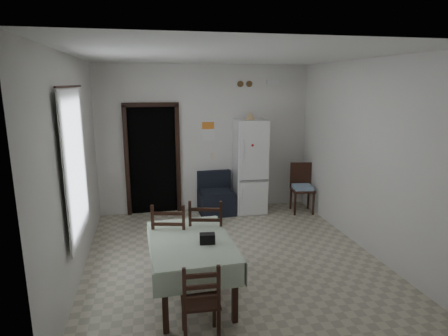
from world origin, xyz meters
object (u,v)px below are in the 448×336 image
dining_table (191,268)px  dining_chair_far_right (207,235)px  fridge (250,166)px  corner_chair (302,189)px  dining_chair_near_head (200,300)px  dining_chair_far_left (172,239)px  navy_seat (216,193)px

dining_table → dining_chair_far_right: (0.28, 0.57, 0.17)m
fridge → corner_chair: fridge is taller
dining_chair_far_right → dining_chair_near_head: 1.39m
dining_chair_far_left → dining_chair_near_head: (0.18, -1.34, -0.09)m
dining_chair_near_head → dining_table: bearing=-87.9°
navy_seat → dining_chair_near_head: (-0.87, -3.66, 0.03)m
corner_chair → dining_chair_far_right: bearing=-129.7°
dining_chair_near_head → dining_chair_far_left: bearing=-79.6°
fridge → dining_chair_far_left: bearing=-123.9°
dining_chair_far_left → dining_chair_far_right: bearing=-164.0°
corner_chair → dining_chair_far_left: dining_chair_far_left is taller
dining_chair_far_right → navy_seat: bearing=-91.1°
dining_table → dining_chair_near_head: 0.79m
corner_chair → dining_table: size_ratio=0.69×
corner_chair → dining_chair_far_left: (-2.74, -2.02, 0.04)m
corner_chair → dining_table: (-2.55, -2.57, -0.12)m
corner_chair → dining_chair_far_left: 3.41m
dining_chair_near_head → fridge: bearing=-110.2°
dining_table → dining_chair_near_head: dining_chair_near_head is taller
fridge → dining_table: 3.30m
navy_seat → dining_chair_far_right: dining_chair_far_right is taller
fridge → dining_chair_near_head: bearing=-110.1°
corner_chair → dining_chair_far_right: 3.03m
dining_chair_far_left → corner_chair: bearing=-129.6°
corner_chair → dining_chair_far_left: bearing=-134.7°
corner_chair → dining_chair_far_right: dining_chair_far_right is taller
dining_chair_far_left → dining_chair_near_head: size_ratio=1.21×
fridge → dining_chair_far_left: size_ratio=1.75×
navy_seat → dining_chair_far_right: size_ratio=0.75×
fridge → dining_table: size_ratio=1.30×
fridge → navy_seat: size_ratio=2.28×
dining_table → dining_chair_far_left: (-0.19, 0.55, 0.16)m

